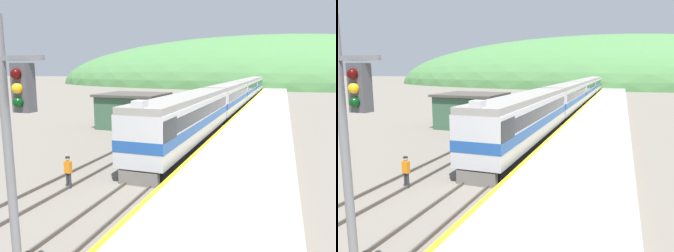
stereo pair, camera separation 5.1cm
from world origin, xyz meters
The scene contains 11 objects.
track_main centered at (0.00, 70.00, 0.08)m, with size 1.52×180.00×0.16m.
track_siding centered at (-3.92, 70.00, 0.08)m, with size 1.51×180.00×0.16m.
platform centered at (4.85, 50.00, 0.43)m, with size 6.01×140.00×0.87m.
distant_hills centered at (0.00, 134.04, 0.00)m, with size 178.58×80.36×38.24m.
station_shed centered at (-7.96, 29.79, 1.81)m, with size 6.62×6.28×3.58m.
express_train_lead_car centered at (0.00, 22.76, 2.26)m, with size 2.91×19.39×4.50m.
carriage_second centered at (0.00, 43.48, 2.25)m, with size 2.90×19.82×4.14m.
carriage_third centered at (0.00, 64.17, 2.25)m, with size 2.90×19.82×4.14m.
carriage_fourth centered at (0.00, 84.87, 2.25)m, with size 2.90×19.82×4.14m.
signal_mast_main centered at (1.30, 3.78, 4.71)m, with size 2.20×0.42×7.20m.
track_worker centered at (-3.27, 11.93, 0.95)m, with size 0.38×0.25×1.68m.
Camera 1 is at (6.94, -1.66, 6.07)m, focal length 35.00 mm.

